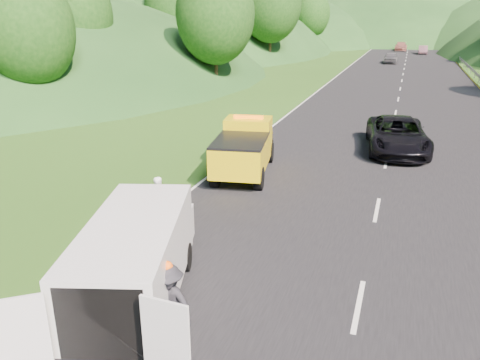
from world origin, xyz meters
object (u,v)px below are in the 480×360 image
at_px(tow_truck, 245,148).
at_px(child, 174,246).
at_px(white_van, 137,257).
at_px(woman, 161,220).
at_px(passing_suv, 395,151).
at_px(worker, 171,340).
at_px(suitcase, 129,221).

xyz_separation_m(tow_truck, child, (0.22, -7.03, -1.12)).
bearing_deg(white_van, tow_truck, 77.01).
distance_m(woman, child, 1.93).
height_order(tow_truck, woman, tow_truck).
bearing_deg(woman, passing_suv, -66.79).
relative_size(child, worker, 0.58).
distance_m(woman, worker, 6.12).
bearing_deg(woman, white_van, 167.63).
distance_m(child, passing_suv, 13.95).
xyz_separation_m(tow_truck, worker, (2.09, -10.82, -1.12)).
height_order(child, worker, worker).
height_order(tow_truck, white_van, tow_truck).
bearing_deg(worker, white_van, 155.38).
bearing_deg(passing_suv, woman, -129.05).
xyz_separation_m(woman, child, (1.23, -1.49, 0.00)).
xyz_separation_m(white_van, woman, (-1.78, 4.29, -1.20)).
bearing_deg(tow_truck, child, -97.89).
relative_size(white_van, worker, 3.73).
height_order(woman, worker, worker).
bearing_deg(white_van, passing_suv, 53.99).
height_order(child, passing_suv, passing_suv).
distance_m(tow_truck, woman, 5.74).
bearing_deg(suitcase, child, -17.30).
bearing_deg(worker, passing_suv, 89.02).
xyz_separation_m(white_van, passing_suv, (5.20, 15.52, -1.20)).
bearing_deg(passing_suv, tow_truck, -143.59).
xyz_separation_m(tow_truck, suitcase, (-1.63, -6.45, -0.87)).
bearing_deg(white_van, child, 83.60).
bearing_deg(child, tow_truck, 117.01).
distance_m(child, suitcase, 1.96).
bearing_deg(tow_truck, worker, -88.80).
distance_m(worker, suitcase, 5.74).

